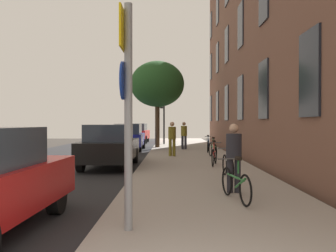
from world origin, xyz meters
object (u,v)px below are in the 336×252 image
Objects in this scene: bicycle_1 at (228,165)px; car_1 at (110,145)px; traffic_light at (163,112)px; pedestrian_0 at (234,153)px; bicycle_0 at (236,183)px; tree_near at (157,84)px; bicycle_4 at (208,145)px; bicycle_3 at (213,149)px; bicycle_2 at (214,156)px; pedestrian_1 at (172,136)px; sign_post at (127,98)px; car_2 at (129,137)px; car_3 at (137,133)px; pedestrian_2 at (184,134)px.

bicycle_1 is 0.37× the size of car_1.
pedestrian_0 is (2.05, -18.38, -1.50)m from traffic_light.
bicycle_0 is at bearing -84.22° from traffic_light.
tree_near reaches higher than bicycle_4.
bicycle_3 is 3.00m from bicycle_4.
bicycle_0 is 1.04× the size of bicycle_2.
pedestrian_1 is 0.38× the size of car_1.
bicycle_2 reaches higher than bicycle_4.
bicycle_0 is (1.96, 1.99, -1.59)m from sign_post.
car_1 is 1.01× the size of car_2.
car_3 is (-4.31, 22.11, -0.17)m from pedestrian_0.
bicycle_2 is at bearing -66.96° from pedestrian_1.
tree_near is at bearing 81.59° from car_1.
sign_post is at bearing -83.32° from car_2.
pedestrian_2 is (-0.54, 14.06, 0.58)m from bicycle_0.
car_2 is (-1.96, -4.61, -1.67)m from traffic_light.
sign_post is 11.39m from bicycle_3.
bicycle_1 is 0.38× the size of car_2.
car_3 is at bearing 100.37° from bicycle_0.
bicycle_4 is at bearing -29.67° from car_2.
pedestrian_2 is at bearing 94.46° from bicycle_1.
sign_post is at bearing -93.43° from pedestrian_1.
pedestrian_0 is at bearing -73.75° from car_2.
traffic_light is at bearing 66.93° from car_2.
car_3 is at bearing 95.13° from sign_post.
bicycle_0 is 1.02× the size of bicycle_4.
sign_post is 0.60× the size of tree_near.
bicycle_0 is at bearing -93.28° from bicycle_4.
bicycle_2 reaches higher than bicycle_0.
bicycle_1 is (0.32, 3.00, 0.01)m from bicycle_0.
car_2 is (-0.28, 8.33, -0.00)m from car_1.
car_3 is (-4.49, 16.95, 0.36)m from bicycle_2.
tree_near reaches higher than traffic_light.
car_1 is (-3.08, -7.78, -0.21)m from pedestrian_2.
car_1 is at bearing 119.95° from bicycle_0.
pedestrian_2 is (1.40, -5.16, -1.47)m from traffic_light.
pedestrian_1 is at bearing 160.45° from bicycle_3.
pedestrian_0 is at bearing 82.60° from bicycle_0.
bicycle_4 is 0.40× the size of car_3.
pedestrian_0 is (-0.21, -2.16, 0.53)m from bicycle_1.
car_2 is (-4.23, 11.62, 0.36)m from bicycle_1.
bicycle_4 is 1.01× the size of pedestrian_2.
sign_post is 2.01× the size of bicycle_0.
sign_post reaches higher than bicycle_1.
pedestrian_1 is at bearing -61.95° from car_2.
car_3 reaches higher than bicycle_3.
pedestrian_0 is at bearing -83.62° from traffic_light.
pedestrian_0 is (2.07, 2.83, -1.05)m from sign_post.
traffic_light reaches higher than car_1.
sign_post reaches higher than car_1.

